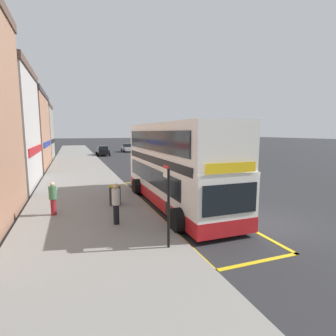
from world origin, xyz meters
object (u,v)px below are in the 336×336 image
(pedestrian_further_back, at_px, (116,202))
(pedestrian_waiting_near_sign, at_px, (53,197))
(parked_car_navy_behind, at_px, (166,158))
(litter_bin, at_px, (115,195))
(double_decker_bus, at_px, (175,167))
(bus_stop_sign, at_px, (168,200))
(parked_car_black_kerbside, at_px, (103,151))
(parked_car_silver_ahead, at_px, (127,148))

(pedestrian_further_back, bearing_deg, pedestrian_waiting_near_sign, 138.56)
(pedestrian_waiting_near_sign, xyz_separation_m, pedestrian_further_back, (2.53, -2.23, 0.10))
(parked_car_navy_behind, distance_m, litter_bin, 17.91)
(double_decker_bus, bearing_deg, bus_stop_sign, -113.97)
(pedestrian_waiting_near_sign, bearing_deg, parked_car_black_kerbside, 79.73)
(pedestrian_waiting_near_sign, relative_size, pedestrian_further_back, 0.90)
(pedestrian_further_back, xyz_separation_m, litter_bin, (0.41, 2.95, -0.41))
(parked_car_silver_ahead, xyz_separation_m, litter_bin, (-8.36, -37.84, -0.13))
(bus_stop_sign, bearing_deg, parked_car_navy_behind, 70.38)
(pedestrian_further_back, bearing_deg, parked_car_navy_behind, 64.52)
(double_decker_bus, distance_m, litter_bin, 3.48)
(parked_car_navy_behind, bearing_deg, bus_stop_sign, -112.12)
(parked_car_navy_behind, bearing_deg, double_decker_bus, -110.70)
(parked_car_black_kerbside, height_order, litter_bin, parked_car_black_kerbside)
(parked_car_black_kerbside, relative_size, pedestrian_further_back, 2.44)
(pedestrian_further_back, distance_m, litter_bin, 3.01)
(double_decker_bus, bearing_deg, parked_car_silver_ahead, 82.25)
(litter_bin, bearing_deg, parked_car_silver_ahead, 77.54)
(bus_stop_sign, height_order, parked_car_silver_ahead, bus_stop_sign)
(parked_car_navy_behind, bearing_deg, pedestrian_waiting_near_sign, -127.28)
(parked_car_navy_behind, xyz_separation_m, pedestrian_further_back, (-8.92, -18.71, 0.28))
(parked_car_silver_ahead, xyz_separation_m, parked_car_navy_behind, (0.14, -22.08, 0.00))
(parked_car_navy_behind, relative_size, pedestrian_waiting_near_sign, 2.71)
(double_decker_bus, height_order, parked_car_navy_behind, double_decker_bus)
(bus_stop_sign, height_order, parked_car_navy_behind, bus_stop_sign)
(double_decker_bus, distance_m, parked_car_silver_ahead, 38.79)
(bus_stop_sign, bearing_deg, parked_car_black_kerbside, 86.92)
(double_decker_bus, height_order, litter_bin, double_decker_bus)
(parked_car_black_kerbside, xyz_separation_m, pedestrian_further_back, (-3.25, -34.11, 0.28))
(bus_stop_sign, distance_m, pedestrian_further_back, 3.09)
(double_decker_bus, xyz_separation_m, parked_car_black_kerbside, (-0.30, 31.72, -1.26))
(double_decker_bus, distance_m, parked_car_black_kerbside, 31.75)
(parked_car_navy_behind, distance_m, pedestrian_waiting_near_sign, 20.06)
(parked_car_silver_ahead, relative_size, parked_car_black_kerbside, 1.00)
(bus_stop_sign, bearing_deg, double_decker_bus, 66.03)
(parked_car_black_kerbside, bearing_deg, parked_car_navy_behind, -67.40)
(parked_car_silver_ahead, bearing_deg, pedestrian_waiting_near_sign, 71.10)
(parked_car_navy_behind, distance_m, pedestrian_further_back, 20.73)
(pedestrian_further_back, bearing_deg, parked_car_silver_ahead, 77.86)
(litter_bin, bearing_deg, parked_car_navy_behind, 61.63)
(litter_bin, bearing_deg, pedestrian_further_back, -97.87)
(litter_bin, bearing_deg, parked_car_black_kerbside, 84.79)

